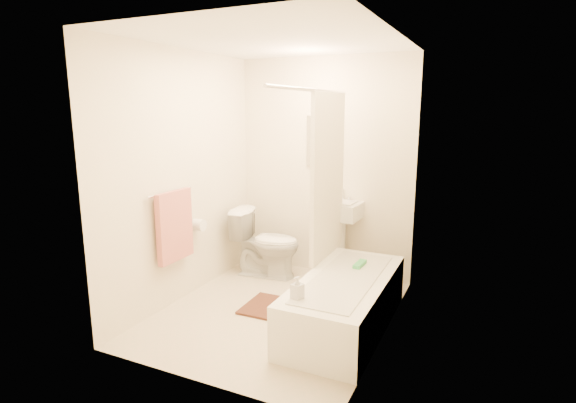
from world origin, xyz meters
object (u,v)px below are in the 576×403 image
at_px(toilet, 266,243).
at_px(bathtub, 345,303).
at_px(sink, 338,237).
at_px(soap_bottle, 297,288).
at_px(bath_mat, 280,309).

height_order(toilet, bathtub, toilet).
relative_size(sink, soap_bottle, 5.28).
bearing_deg(sink, bath_mat, -98.98).
bearing_deg(toilet, sink, -77.61).
xyz_separation_m(bathtub, bath_mat, (-0.65, 0.05, -0.21)).
relative_size(bath_mat, soap_bottle, 3.76).
xyz_separation_m(bath_mat, soap_bottle, (0.45, -0.61, 0.52)).
bearing_deg(toilet, bath_mat, -151.51).
bearing_deg(sink, bathtub, -64.67).
distance_m(toilet, sink, 0.80).
bearing_deg(soap_bottle, bath_mat, 126.45).
bearing_deg(toilet, soap_bottle, -150.96).
distance_m(toilet, bathtub, 1.44).
height_order(sink, bathtub, sink).
relative_size(toilet, soap_bottle, 4.27).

